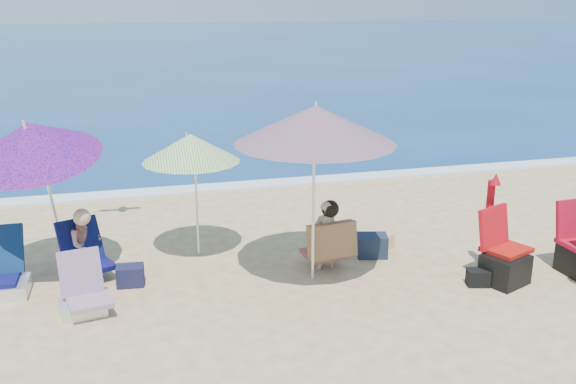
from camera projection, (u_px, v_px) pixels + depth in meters
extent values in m
plane|color=#D8BC84|center=(333.00, 299.00, 7.97)|extent=(120.00, 120.00, 0.00)
cube|color=navy|center=(143.00, 45.00, 49.58)|extent=(120.00, 80.00, 0.12)
cube|color=white|center=(249.00, 185.00, 12.68)|extent=(120.00, 0.50, 0.04)
cylinder|color=white|center=(313.00, 202.00, 8.22)|extent=(0.04, 0.04, 2.13)
cone|color=red|center=(315.00, 125.00, 7.97)|extent=(2.13, 2.13, 0.48)
cylinder|color=white|center=(316.00, 107.00, 7.94)|extent=(0.03, 0.03, 0.13)
cylinder|color=white|center=(197.00, 200.00, 9.10)|extent=(0.03, 0.03, 1.64)
cone|color=#549817|center=(191.00, 148.00, 8.86)|extent=(1.38, 1.38, 0.39)
cylinder|color=silver|center=(186.00, 136.00, 8.80)|extent=(0.03, 0.03, 0.10)
cylinder|color=white|center=(52.00, 202.00, 8.56)|extent=(0.22, 0.48, 1.86)
cone|color=#AF196D|center=(32.00, 140.00, 8.01)|extent=(2.17, 2.20, 0.86)
cylinder|color=white|center=(24.00, 125.00, 7.84)|extent=(0.05, 0.07, 0.13)
cylinder|color=#A10B17|center=(488.00, 224.00, 8.74)|extent=(0.12, 0.12, 1.23)
cone|color=#AC0C15|center=(496.00, 179.00, 8.45)|extent=(0.17, 0.17, 0.15)
cube|color=#0D264B|center=(0.00, 249.00, 8.18)|extent=(0.56, 0.34, 0.59)
cube|color=silver|center=(4.00, 289.00, 8.03)|extent=(0.59, 0.53, 0.18)
cube|color=#EF6054|center=(90.00, 302.00, 7.50)|extent=(0.55, 0.51, 0.06)
cube|color=#C54F45|center=(80.00, 272.00, 7.67)|extent=(0.53, 0.37, 0.52)
cube|color=silver|center=(82.00, 307.00, 7.59)|extent=(0.58, 0.53, 0.16)
cube|color=#AA140C|center=(506.00, 249.00, 8.43)|extent=(0.69, 0.66, 0.06)
cube|color=red|center=(494.00, 227.00, 8.45)|extent=(0.56, 0.35, 0.54)
cube|color=black|center=(505.00, 269.00, 8.35)|extent=(0.66, 0.63, 0.39)
cube|color=#B00C23|center=(574.00, 219.00, 8.74)|extent=(0.55, 0.17, 0.55)
imported|color=tan|center=(325.00, 235.00, 8.72)|extent=(0.38, 0.28, 0.96)
cube|color=#3D0F6D|center=(324.00, 254.00, 8.86)|extent=(0.60, 0.54, 0.06)
cube|color=#360E62|center=(332.00, 240.00, 8.62)|extent=(0.69, 0.33, 0.49)
sphere|color=black|center=(330.00, 209.00, 8.61)|extent=(0.23, 0.23, 0.23)
imported|color=tan|center=(85.00, 244.00, 8.51)|extent=(0.53, 0.48, 0.90)
cube|color=#0E0E4E|center=(90.00, 266.00, 8.43)|extent=(0.69, 0.65, 0.07)
cube|color=#0B1142|center=(80.00, 241.00, 8.49)|extent=(0.62, 0.50, 0.58)
sphere|color=tan|center=(82.00, 217.00, 8.18)|extent=(0.22, 0.22, 0.22)
cube|color=#191938|center=(130.00, 276.00, 8.31)|extent=(0.36, 0.28, 0.27)
cube|color=tan|center=(384.00, 241.00, 9.54)|extent=(0.28, 0.22, 0.22)
cube|color=#182236|center=(372.00, 246.00, 9.24)|extent=(0.49, 0.41, 0.31)
cube|color=black|center=(478.00, 278.00, 8.31)|extent=(0.32, 0.26, 0.21)
cube|color=orange|center=(497.00, 280.00, 8.44)|extent=(0.27, 0.20, 0.03)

